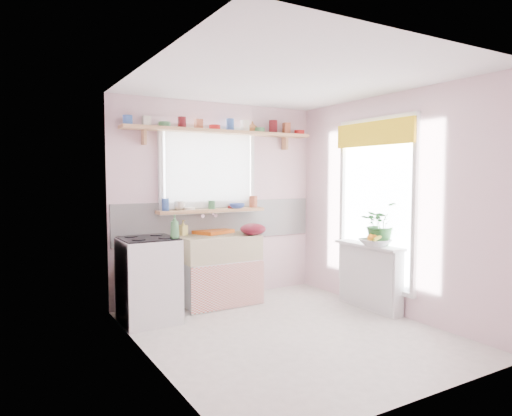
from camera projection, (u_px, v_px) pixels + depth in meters
room at (294, 192)px, 5.55m from camera, size 3.20×3.20×3.20m
sink_unit at (219, 269)px, 5.58m from camera, size 0.95×0.65×1.11m
cooker at (149, 280)px, 4.89m from camera, size 0.58×0.58×0.93m
radiator_ledge at (370, 276)px, 5.37m from camera, size 0.22×0.95×0.78m
windowsill at (212, 211)px, 5.69m from camera, size 1.40×0.22×0.04m
pine_shelf at (223, 132)px, 5.69m from camera, size 2.52×0.24×0.04m
shelf_crockery at (219, 126)px, 5.66m from camera, size 2.47×0.11×0.12m
sill_crockery at (212, 204)px, 5.68m from camera, size 1.35×0.11×0.12m
dish_tray at (213, 232)px, 5.74m from camera, size 0.53×0.47×0.04m
colander at (253, 229)px, 5.57m from camera, size 0.39×0.39×0.14m
jade_plant at (380, 224)px, 5.25m from camera, size 0.51×0.47×0.50m
fruit_bowl at (375, 243)px, 5.16m from camera, size 0.38×0.38×0.08m
herb_pot at (381, 236)px, 5.24m from camera, size 0.13×0.10×0.22m
soap_bottle_sink at (183, 228)px, 5.53m from camera, size 0.11×0.11×0.19m
sill_cup at (179, 206)px, 5.51m from camera, size 0.15×0.15×0.11m
sill_bowl at (237, 206)px, 5.80m from camera, size 0.25×0.25×0.06m
shelf_vase at (252, 127)px, 5.97m from camera, size 0.14×0.14×0.14m
cooker_bottle at (175, 227)px, 4.77m from camera, size 0.11×0.11×0.25m
fruit at (375, 237)px, 5.17m from camera, size 0.20×0.14×0.10m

